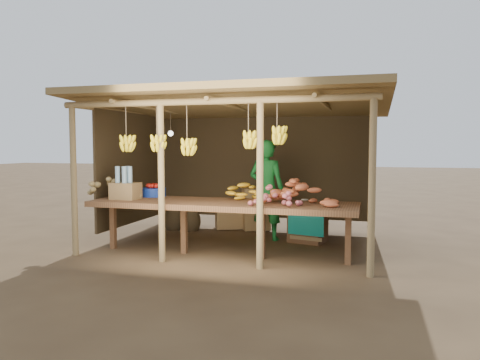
# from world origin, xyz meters

# --- Properties ---
(ground) EXTENTS (60.00, 60.00, 0.00)m
(ground) POSITION_xyz_m (0.00, 0.00, 0.00)
(ground) COLOR brown
(ground) RESTS_ON ground
(stall_structure) EXTENTS (4.70, 3.50, 2.43)m
(stall_structure) POSITION_xyz_m (-0.03, -0.04, 1.92)
(stall_structure) COLOR #977A4D
(stall_structure) RESTS_ON ground
(counter) EXTENTS (3.90, 1.05, 0.80)m
(counter) POSITION_xyz_m (0.00, -0.95, 0.74)
(counter) COLOR brown
(counter) RESTS_ON ground
(potato_heap) EXTENTS (1.12, 0.75, 0.37)m
(potato_heap) POSITION_xyz_m (-1.85, -0.84, 0.98)
(potato_heap) COLOR tan
(potato_heap) RESTS_ON counter
(sweet_potato_heap) EXTENTS (1.12, 0.80, 0.36)m
(sweet_potato_heap) POSITION_xyz_m (1.09, -0.90, 0.98)
(sweet_potato_heap) COLOR #BA572F
(sweet_potato_heap) RESTS_ON counter
(onion_heap) EXTENTS (0.80, 0.51, 0.35)m
(onion_heap) POSITION_xyz_m (0.87, -1.17, 0.98)
(onion_heap) COLOR #BB5A5E
(onion_heap) RESTS_ON counter
(banana_pile) EXTENTS (0.79, 0.63, 0.35)m
(banana_pile) POSITION_xyz_m (0.22, -0.52, 0.98)
(banana_pile) COLOR yellow
(banana_pile) RESTS_ON counter
(tomato_basin) EXTENTS (0.40, 0.40, 0.21)m
(tomato_basin) POSITION_xyz_m (-1.28, -0.57, 0.89)
(tomato_basin) COLOR navy
(tomato_basin) RESTS_ON counter
(bottle_box) EXTENTS (0.40, 0.32, 0.51)m
(bottle_box) POSITION_xyz_m (-1.52, -1.04, 0.99)
(bottle_box) COLOR olive
(bottle_box) RESTS_ON counter
(vendor) EXTENTS (0.68, 0.50, 1.71)m
(vendor) POSITION_xyz_m (0.36, 0.41, 0.86)
(vendor) COLOR #186E28
(vendor) RESTS_ON ground
(tarp_crate) EXTENTS (0.73, 0.67, 0.74)m
(tarp_crate) POSITION_xyz_m (1.07, 0.41, 0.30)
(tarp_crate) COLOR brown
(tarp_crate) RESTS_ON ground
(carton_stack) EXTENTS (1.15, 0.55, 0.79)m
(carton_stack) POSITION_xyz_m (-0.21, 1.20, 0.35)
(carton_stack) COLOR olive
(carton_stack) RESTS_ON ground
(burlap_sacks) EXTENTS (0.73, 0.38, 0.52)m
(burlap_sacks) POSITION_xyz_m (-1.39, 0.83, 0.23)
(burlap_sacks) COLOR #463620
(burlap_sacks) RESTS_ON ground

